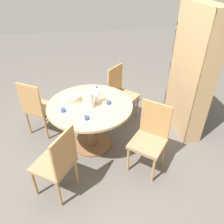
{
  "coord_description": "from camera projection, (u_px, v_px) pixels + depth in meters",
  "views": [
    {
      "loc": [
        2.6,
        -0.09,
        2.38
      ],
      "look_at": [
        0.0,
        0.31,
        0.58
      ],
      "focal_mm": 35.0,
      "sensor_mm": 36.0,
      "label": 1
    }
  ],
  "objects": [
    {
      "name": "ground_plane",
      "position": [
        93.0,
        144.0,
        3.47
      ],
      "size": [
        14.0,
        14.0,
        0.0
      ],
      "primitive_type": "plane",
      "color": "#56514C"
    },
    {
      "name": "dining_table",
      "position": [
        91.0,
        115.0,
        3.15
      ],
      "size": [
        1.2,
        1.2,
        0.75
      ],
      "color": "brown",
      "rests_on": "ground_plane"
    },
    {
      "name": "chair_a",
      "position": [
        121.0,
        93.0,
        3.83
      ],
      "size": [
        0.59,
        0.59,
        0.96
      ],
      "rotation": [
        0.0,
        0.0,
        2.36
      ],
      "color": "#A87A47",
      "rests_on": "ground_plane"
    },
    {
      "name": "chair_b",
      "position": [
        38.0,
        107.0,
        3.44
      ],
      "size": [
        0.58,
        0.58,
        0.96
      ],
      "rotation": [
        0.0,
        0.0,
        4.14
      ],
      "color": "#A87A47",
      "rests_on": "ground_plane"
    },
    {
      "name": "chair_c",
      "position": [
        57.0,
        162.0,
        2.49
      ],
      "size": [
        0.58,
        0.58,
        0.96
      ],
      "rotation": [
        0.0,
        0.0,
        5.7
      ],
      "color": "#A87A47",
      "rests_on": "ground_plane"
    },
    {
      "name": "chair_d",
      "position": [
        150.0,
        137.0,
        2.85
      ],
      "size": [
        0.59,
        0.59,
        0.96
      ],
      "rotation": [
        0.0,
        0.0,
        7.15
      ],
      "color": "#A87A47",
      "rests_on": "ground_plane"
    },
    {
      "name": "bookshelf",
      "position": [
        190.0,
        72.0,
        3.32
      ],
      "size": [
        0.94,
        0.28,
        1.98
      ],
      "rotation": [
        0.0,
        0.0,
        3.14
      ],
      "color": "tan",
      "rests_on": "ground_plane"
    },
    {
      "name": "coffee_pot",
      "position": [
        90.0,
        99.0,
        2.93
      ],
      "size": [
        0.12,
        0.12,
        0.26
      ],
      "color": "silver",
      "rests_on": "dining_table"
    },
    {
      "name": "water_bottle",
      "position": [
        97.0,
        96.0,
        3.03
      ],
      "size": [
        0.08,
        0.08,
        0.26
      ],
      "color": "silver",
      "rests_on": "dining_table"
    },
    {
      "name": "cake_main",
      "position": [
        71.0,
        99.0,
        3.1
      ],
      "size": [
        0.26,
        0.26,
        0.08
      ],
      "color": "silver",
      "rests_on": "dining_table"
    },
    {
      "name": "cup_a",
      "position": [
        109.0,
        103.0,
        3.03
      ],
      "size": [
        0.12,
        0.12,
        0.06
      ],
      "color": "silver",
      "rests_on": "dining_table"
    },
    {
      "name": "cup_b",
      "position": [
        63.0,
        111.0,
        2.87
      ],
      "size": [
        0.12,
        0.12,
        0.06
      ],
      "color": "silver",
      "rests_on": "dining_table"
    },
    {
      "name": "cup_c",
      "position": [
        87.0,
        118.0,
        2.73
      ],
      "size": [
        0.12,
        0.12,
        0.06
      ],
      "color": "silver",
      "rests_on": "dining_table"
    }
  ]
}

